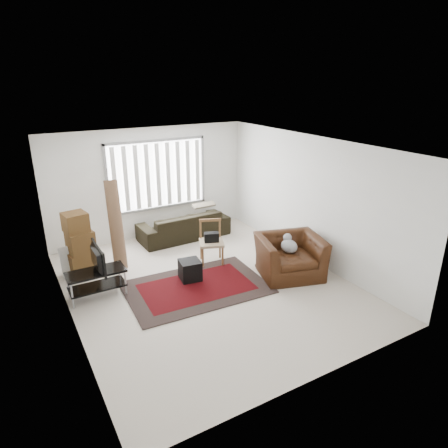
% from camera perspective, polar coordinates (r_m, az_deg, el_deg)
% --- Properties ---
extents(room, '(6.00, 6.02, 2.71)m').
position_cam_1_polar(room, '(7.63, -4.10, 4.67)').
color(room, beige).
rests_on(room, ground).
extents(persian_rug, '(2.71, 1.89, 0.02)m').
position_cam_1_polar(persian_rug, '(7.78, -3.94, -8.99)').
color(persian_rug, black).
rests_on(persian_rug, ground).
extents(tv_stand, '(1.04, 0.47, 0.52)m').
position_cam_1_polar(tv_stand, '(7.66, -17.77, -7.40)').
color(tv_stand, black).
rests_on(tv_stand, ground).
extents(tv, '(0.11, 0.84, 0.48)m').
position_cam_1_polar(tv, '(7.50, -18.09, -4.78)').
color(tv, black).
rests_on(tv, tv_stand).
extents(subwoofer, '(0.45, 0.45, 0.40)m').
position_cam_1_polar(subwoofer, '(7.97, -4.88, -6.55)').
color(subwoofer, black).
rests_on(subwoofer, persian_rug).
extents(moving_boxes, '(0.60, 0.56, 1.30)m').
position_cam_1_polar(moving_boxes, '(8.56, -19.90, -2.95)').
color(moving_boxes, brown).
rests_on(moving_boxes, ground).
extents(white_flatpack, '(0.52, 0.26, 0.64)m').
position_cam_1_polar(white_flatpack, '(8.65, -20.69, -4.90)').
color(white_flatpack, silver).
rests_on(white_flatpack, ground).
extents(rolled_rug, '(0.38, 0.75, 1.86)m').
position_cam_1_polar(rolled_rug, '(8.54, -15.18, -0.12)').
color(rolled_rug, brown).
rests_on(rolled_rug, ground).
extents(sofa, '(2.26, 1.02, 0.86)m').
position_cam_1_polar(sofa, '(9.96, -5.78, 0.40)').
color(sofa, black).
rests_on(sofa, ground).
extents(side_chair, '(0.65, 0.65, 0.93)m').
position_cam_1_polar(side_chair, '(8.56, -1.82, -2.33)').
color(side_chair, '#968062').
rests_on(side_chair, ground).
extents(armchair, '(1.51, 1.41, 0.93)m').
position_cam_1_polar(armchair, '(8.16, 9.39, -4.18)').
color(armchair, '#361A0B').
rests_on(armchair, ground).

